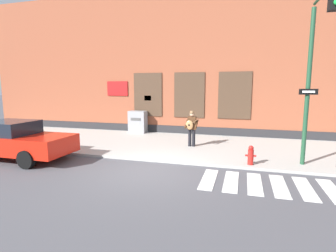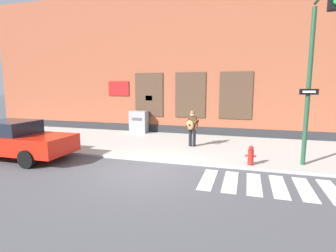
# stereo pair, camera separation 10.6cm
# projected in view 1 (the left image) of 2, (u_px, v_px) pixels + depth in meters

# --- Properties ---
(ground_plane) EXTENTS (160.00, 160.00, 0.00)m
(ground_plane) POSITION_uv_depth(u_px,v_px,m) (147.00, 171.00, 8.97)
(ground_plane) COLOR #4C4C51
(sidewalk) EXTENTS (28.00, 5.95, 0.10)m
(sidewalk) POSITION_uv_depth(u_px,v_px,m) (177.00, 145.00, 12.84)
(sidewalk) COLOR #ADAAA3
(sidewalk) RESTS_ON ground
(building_backdrop) EXTENTS (28.00, 4.06, 8.54)m
(building_backdrop) POSITION_uv_depth(u_px,v_px,m) (196.00, 65.00, 16.94)
(building_backdrop) COLOR brown
(building_backdrop) RESTS_ON ground
(crosswalk) EXTENTS (5.20, 1.90, 0.01)m
(crosswalk) POSITION_uv_depth(u_px,v_px,m) (292.00, 187.00, 7.54)
(crosswalk) COLOR silver
(crosswalk) RESTS_ON ground
(red_car) EXTENTS (4.61, 2.00, 1.53)m
(red_car) POSITION_uv_depth(u_px,v_px,m) (14.00, 140.00, 10.38)
(red_car) COLOR red
(red_car) RESTS_ON ground
(busker) EXTENTS (0.70, 0.52, 1.67)m
(busker) POSITION_uv_depth(u_px,v_px,m) (191.00, 126.00, 12.18)
(busker) COLOR black
(busker) RESTS_ON sidewalk
(traffic_light) EXTENTS (0.60, 2.48, 5.57)m
(traffic_light) POSITION_uv_depth(u_px,v_px,m) (318.00, 53.00, 8.07)
(traffic_light) COLOR #1E472D
(traffic_light) RESTS_ON sidewalk
(utility_box) EXTENTS (1.04, 0.65, 1.32)m
(utility_box) POSITION_uv_depth(u_px,v_px,m) (138.00, 122.00, 15.98)
(utility_box) COLOR gray
(utility_box) RESTS_ON sidewalk
(fire_hydrant) EXTENTS (0.38, 0.20, 0.70)m
(fire_hydrant) POSITION_uv_depth(u_px,v_px,m) (251.00, 155.00, 9.35)
(fire_hydrant) COLOR red
(fire_hydrant) RESTS_ON sidewalk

